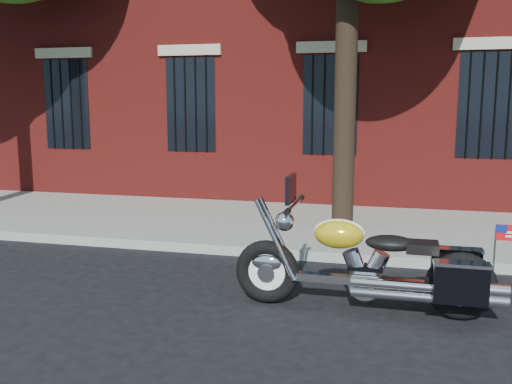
# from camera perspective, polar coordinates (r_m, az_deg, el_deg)

# --- Properties ---
(ground) EXTENTS (120.00, 120.00, 0.00)m
(ground) POSITION_cam_1_polar(r_m,az_deg,el_deg) (7.15, 2.19, -9.64)
(ground) COLOR black
(ground) RESTS_ON ground
(curb) EXTENTS (40.00, 0.16, 0.15)m
(curb) POSITION_cam_1_polar(r_m,az_deg,el_deg) (8.43, 4.15, -6.20)
(curb) COLOR gray
(curb) RESTS_ON ground
(sidewalk) EXTENTS (40.00, 3.60, 0.15)m
(sidewalk) POSITION_cam_1_polar(r_m,az_deg,el_deg) (10.23, 5.99, -3.46)
(sidewalk) COLOR gray
(sidewalk) RESTS_ON ground
(motorcycle) EXTENTS (2.96, 0.86, 1.49)m
(motorcycle) POSITION_cam_1_polar(r_m,az_deg,el_deg) (6.37, 11.75, -7.47)
(motorcycle) COLOR black
(motorcycle) RESTS_ON ground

